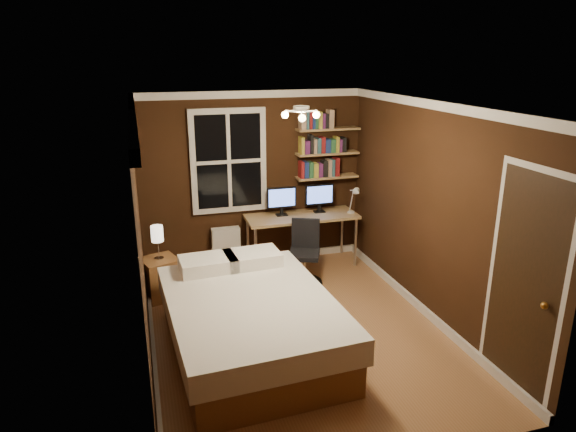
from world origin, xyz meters
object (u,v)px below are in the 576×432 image
object	(u,v)px
desk	(302,219)
nightstand	(161,278)
monitor_left	(282,201)
monitor_right	(319,198)
bed	(250,322)
office_chair	(304,261)
radiator	(226,248)
desk_lamp	(354,200)
bedside_lamp	(158,243)

from	to	relation	value
desk	nightstand	bearing A→B (deg)	-166.30
monitor_left	monitor_right	world-z (taller)	same
bed	monitor_left	size ratio (longest dim) A/B	5.40
desk	monitor_right	world-z (taller)	monitor_right
nightstand	office_chair	bearing A→B (deg)	-22.04
desk	monitor_right	distance (m)	0.41
radiator	desk_lamp	distance (m)	1.96
nightstand	desk_lamp	bearing A→B (deg)	-11.54
bed	nightstand	bearing A→B (deg)	115.33
bed	nightstand	world-z (taller)	bed
radiator	monitor_left	size ratio (longest dim) A/B	1.40
bed	nightstand	xyz separation A→B (m)	(-0.82, 1.53, -0.06)
office_chair	radiator	bearing A→B (deg)	160.86
bedside_lamp	office_chair	bearing A→B (deg)	-3.86
monitor_left	monitor_right	size ratio (longest dim) A/B	1.00
nightstand	bedside_lamp	distance (m)	0.48
bed	desk	bearing A→B (deg)	56.02
bedside_lamp	monitor_left	size ratio (longest dim) A/B	1.01
desk_lamp	bed	bearing A→B (deg)	-136.41
nightstand	monitor_right	size ratio (longest dim) A/B	1.22
desk_lamp	bedside_lamp	bearing A→B (deg)	-173.35
radiator	desk_lamp	bearing A→B (deg)	-12.10
nightstand	monitor_right	xyz separation A→B (m)	(2.33, 0.58, 0.71)
office_chair	bedside_lamp	bearing A→B (deg)	-160.61
nightstand	desk_lamp	size ratio (longest dim) A/B	1.19
bedside_lamp	monitor_left	distance (m)	1.87
desk	monitor_left	world-z (taller)	monitor_left
monitor_right	bed	bearing A→B (deg)	-125.69
desk_lamp	nightstand	bearing A→B (deg)	-173.35
monitor_left	desk_lamp	distance (m)	1.03
radiator	desk_lamp	size ratio (longest dim) A/B	1.37
desk_lamp	office_chair	bearing A→B (deg)	-153.09
nightstand	monitor_left	distance (m)	1.99
radiator	bed	bearing A→B (deg)	-93.67
bed	desk	xyz separation A→B (m)	(1.22, 2.02, 0.38)
bed	nightstand	size ratio (longest dim) A/B	4.44
desk	bedside_lamp	bearing A→B (deg)	-166.30
desk	office_chair	size ratio (longest dim) A/B	1.83
nightstand	monitor_right	bearing A→B (deg)	-4.29
monitor_left	nightstand	bearing A→B (deg)	-161.88
desk	monitor_right	xyz separation A→B (m)	(0.29, 0.08, 0.27)
bedside_lamp	monitor_right	bearing A→B (deg)	13.90
radiator	nightstand	bearing A→B (deg)	-143.74
bedside_lamp	radiator	bearing A→B (deg)	36.26
nightstand	bedside_lamp	size ratio (longest dim) A/B	1.20
nightstand	bedside_lamp	bearing A→B (deg)	0.00
nightstand	office_chair	size ratio (longest dim) A/B	0.60
bedside_lamp	bed	bearing A→B (deg)	-61.72
desk	desk_lamp	size ratio (longest dim) A/B	3.65
bedside_lamp	desk_lamp	distance (m)	2.79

